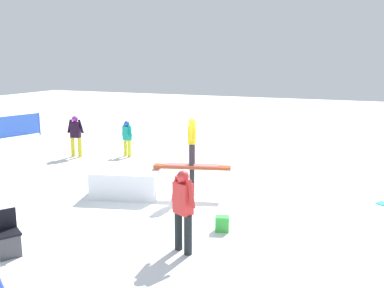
% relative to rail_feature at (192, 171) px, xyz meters
% --- Properties ---
extents(ground_plane, '(60.00, 60.00, 0.00)m').
position_rel_rail_feature_xyz_m(ground_plane, '(0.00, 0.00, -0.72)').
color(ground_plane, white).
extents(rail_feature, '(2.12, 0.83, 0.86)m').
position_rel_rail_feature_xyz_m(rail_feature, '(0.00, 0.00, 0.00)').
color(rail_feature, black).
rests_on(rail_feature, ground).
extents(snow_kicker_ramp, '(2.13, 1.92, 0.72)m').
position_rel_rail_feature_xyz_m(snow_kicker_ramp, '(-1.73, -0.48, -0.35)').
color(snow_kicker_ramp, white).
rests_on(snow_kicker_ramp, ground).
extents(main_rider_on_rail, '(1.48, 0.66, 1.31)m').
position_rel_rail_feature_xyz_m(main_rider_on_rail, '(0.00, 0.00, 0.78)').
color(main_rider_on_rail, '#E4635D').
rests_on(main_rider_on_rail, rail_feature).
extents(bystander_teal, '(0.60, 0.31, 1.39)m').
position_rel_rail_feature_xyz_m(bystander_teal, '(-4.13, 3.47, 0.07)').
color(bystander_teal, yellow).
rests_on(bystander_teal, ground).
extents(bystander_red, '(0.65, 0.39, 1.65)m').
position_rel_rail_feature_xyz_m(bystander_red, '(1.18, -3.29, 0.21)').
color(bystander_red, black).
rests_on(bystander_red, ground).
extents(bystander_black, '(0.67, 0.30, 1.59)m').
position_rel_rail_feature_xyz_m(bystander_black, '(-5.91, 2.66, 0.18)').
color(bystander_black, gold).
rests_on(bystander_black, ground).
extents(folding_chair, '(0.61, 0.61, 0.88)m').
position_rel_rail_feature_xyz_m(folding_chair, '(-1.91, -4.71, -0.30)').
color(folding_chair, '#3F3F44').
rests_on(folding_chair, ground).
extents(backpack_on_snow, '(0.35, 0.30, 0.34)m').
position_rel_rail_feature_xyz_m(backpack_on_snow, '(1.56, -2.03, -0.55)').
color(backpack_on_snow, green).
rests_on(backpack_on_snow, ground).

